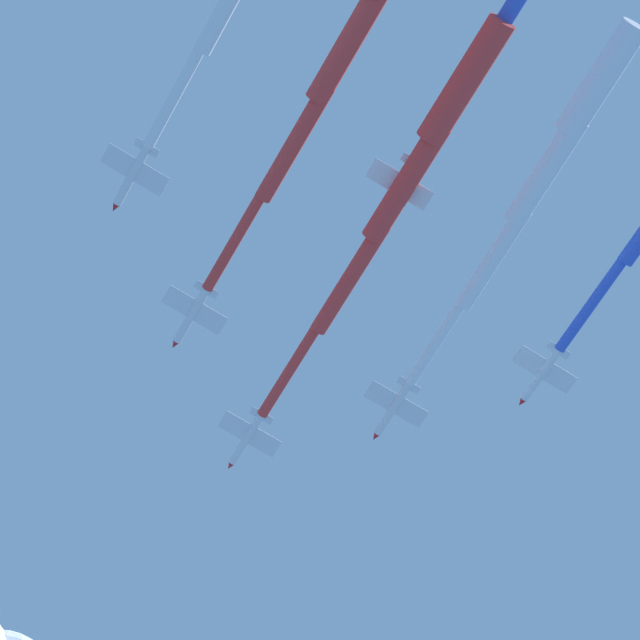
% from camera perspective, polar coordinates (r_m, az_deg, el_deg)
% --- Properties ---
extents(jet_lead, '(67.58, 24.92, 4.01)m').
position_cam_1_polar(jet_lead, '(187.52, 3.27, 5.26)').
color(jet_lead, silver).
extents(jet_port_inner, '(66.26, 24.48, 4.05)m').
position_cam_1_polar(jet_port_inner, '(180.70, 1.16, 10.49)').
color(jet_port_inner, silver).
extents(jet_starboard_inner, '(61.85, 22.29, 4.07)m').
position_cam_1_polar(jet_starboard_inner, '(188.75, 8.42, 5.57)').
color(jet_starboard_inner, silver).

